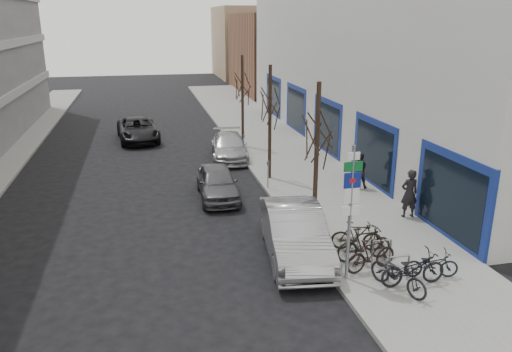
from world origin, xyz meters
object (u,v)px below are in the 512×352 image
meter_front (307,217)px  bike_mid_curb (432,262)px  tree_far (242,80)px  bike_far_curb (413,266)px  lane_car (138,130)px  tree_mid (270,96)px  parked_car_back (229,147)px  meter_mid (268,172)px  bike_near_right (371,254)px  tree_near (318,123)px  parked_car_mid (217,182)px  pedestrian_near (409,193)px  highway_sign_pole (351,205)px  bike_rack (382,249)px  pedestrian_far (359,170)px  bike_far_inner (357,236)px  meter_back (244,143)px  bike_mid_inner (364,244)px  bike_near_left (399,272)px  parked_car_front (295,233)px

meter_front → bike_mid_curb: bearing=-52.1°
tree_far → bike_far_curb: (1.49, -17.28, -3.35)m
lane_car → tree_mid: bearing=-63.7°
parked_car_back → tree_far: bearing=67.1°
meter_mid → bike_near_right: size_ratio=0.71×
tree_near → parked_car_mid: 6.41m
bike_near_right → pedestrian_near: (3.29, 3.69, 0.41)m
highway_sign_pole → bike_near_right: size_ratio=2.36×
tree_mid → parked_car_mid: tree_mid is taller
bike_rack → parked_car_mid: parked_car_mid is taller
parked_car_mid → meter_front: bearing=-63.8°
pedestrian_near → pedestrian_far: (-0.42, 3.68, -0.13)m
meter_front → lane_car: 17.87m
bike_far_inner → pedestrian_far: pedestrian_far is taller
bike_far_inner → pedestrian_far: size_ratio=1.04×
bike_far_curb → pedestrian_near: (2.49, 4.76, 0.35)m
tree_far → meter_back: bearing=-100.2°
bike_near_right → parked_car_back: size_ratio=0.38×
bike_mid_curb → bike_far_curb: bearing=123.7°
tree_mid → tree_far: bearing=90.0°
tree_near → bike_mid_inner: bearing=-73.2°
bike_near_right → meter_back: bearing=-7.1°
meter_mid → bike_mid_inner: 7.65m
meter_mid → bike_mid_inner: bearing=-80.8°
meter_mid → bike_mid_inner: meter_mid is taller
meter_back → bike_far_inner: bearing=-84.0°
bike_rack → bike_mid_curb: bearing=-45.7°
highway_sign_pole → bike_near_left: highway_sign_pole is taller
meter_mid → parked_car_back: (-0.75, 5.86, -0.23)m
bike_near_left → lane_car: (-7.10, 20.89, -0.01)m
parked_car_front → lane_car: bearing=112.4°
bike_mid_inner → parked_car_back: 13.56m
highway_sign_pole → tree_near: bearing=86.7°
bike_mid_inner → bike_far_inner: bike_mid_inner is taller
lane_car → meter_mid: bearing=-69.0°
bike_mid_inner → bike_far_inner: bearing=-10.8°
meter_front → highway_sign_pole: bearing=-85.3°
parked_car_front → bike_mid_inner: bearing=-20.7°
bike_mid_inner → pedestrian_far: pedestrian_far is taller
meter_mid → parked_car_back: size_ratio=0.27×
bike_rack → lane_car: 20.68m
parked_car_front → parked_car_back: parked_car_front is taller
pedestrian_near → highway_sign_pole: bearing=43.9°
parked_car_back → pedestrian_near: size_ratio=2.47×
parked_car_back → meter_mid: bearing=-76.3°
bike_near_left → bike_far_inner: (-0.09, 2.64, -0.06)m
meter_front → bike_mid_inner: meter_front is taller
bike_near_left → pedestrian_far: 9.01m
meter_back → parked_car_mid: size_ratio=0.31×
tree_mid → meter_back: bearing=96.4°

